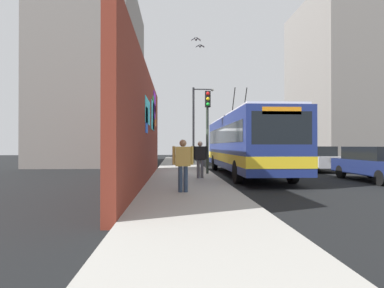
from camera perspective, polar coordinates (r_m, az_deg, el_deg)
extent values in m
plane|color=black|center=(17.30, 3.77, -5.69)|extent=(80.00, 80.00, 0.00)
cube|color=#9E9B93|center=(17.18, -1.56, -5.48)|extent=(48.00, 3.20, 0.15)
cube|color=maroon|center=(13.56, -8.53, 3.07)|extent=(14.76, 0.30, 4.84)
cube|color=orange|center=(18.57, -6.60, 4.29)|extent=(0.85, 0.02, 0.69)
cube|color=#8C19D8|center=(18.01, -6.71, 5.75)|extent=(0.99, 0.02, 0.80)
cube|color=#33D8E5|center=(13.20, -8.00, 5.82)|extent=(2.19, 0.02, 1.02)
cube|color=#8C19D8|center=(17.82, -6.76, 7.50)|extent=(1.59, 0.02, 1.12)
cube|color=blue|center=(12.68, -8.19, 4.29)|extent=(0.91, 0.02, 1.02)
cube|color=#33D8E5|center=(16.28, -7.09, 5.08)|extent=(1.90, 0.02, 1.44)
cube|color=green|center=(16.75, -6.98, 5.53)|extent=(0.97, 0.02, 1.73)
cube|color=gray|center=(30.61, -16.88, 10.97)|extent=(13.42, 7.33, 15.23)
cube|color=black|center=(29.49, -9.89, 5.07)|extent=(11.40, 0.04, 1.10)
cube|color=black|center=(29.96, -9.88, 11.18)|extent=(11.40, 0.04, 1.10)
cube|color=black|center=(30.76, -9.87, 17.03)|extent=(11.40, 0.04, 1.10)
cube|color=gray|center=(40.29, 25.58, 10.11)|extent=(12.49, 9.11, 17.82)
cube|color=black|center=(42.11, 31.07, 3.49)|extent=(10.62, 0.04, 1.10)
cube|color=black|center=(42.44, 31.06, 7.80)|extent=(10.62, 0.04, 1.10)
cube|color=black|center=(43.01, 31.05, 12.03)|extent=(10.62, 0.04, 1.10)
cube|color=black|center=(43.81, 31.03, 16.12)|extent=(10.62, 0.04, 1.10)
cube|color=navy|center=(17.58, 9.59, 0.26)|extent=(11.85, 2.64, 2.69)
cube|color=silver|center=(17.65, 9.58, 4.82)|extent=(11.37, 2.43, 0.12)
cube|color=yellow|center=(17.59, 9.59, -2.34)|extent=(11.87, 2.66, 0.44)
cube|color=black|center=(11.91, 15.89, 2.83)|extent=(0.04, 2.24, 1.21)
cube|color=black|center=(17.59, 9.59, 1.57)|extent=(10.90, 2.67, 0.86)
cube|color=orange|center=(11.97, 15.87, 5.81)|extent=(0.06, 1.45, 0.28)
cylinder|color=black|center=(19.54, 9.43, 6.80)|extent=(1.43, 0.06, 2.00)
cylinder|color=black|center=(19.40, 7.40, 6.85)|extent=(1.43, 0.06, 2.00)
cylinder|color=black|center=(14.33, 17.67, -4.78)|extent=(1.00, 0.28, 1.00)
cylinder|color=black|center=(13.67, 8.21, -5.01)|extent=(1.00, 0.28, 1.00)
cylinder|color=black|center=(21.57, 10.47, -3.30)|extent=(1.00, 0.28, 1.00)
cylinder|color=black|center=(21.14, 4.13, -3.37)|extent=(1.00, 0.28, 1.00)
cube|color=navy|center=(16.55, 30.20, -3.63)|extent=(4.66, 1.76, 0.66)
cube|color=black|center=(16.60, 30.02, -1.44)|extent=(2.80, 1.59, 0.60)
cylinder|color=black|center=(14.86, 30.96, -5.28)|extent=(0.64, 0.22, 0.64)
cylinder|color=black|center=(18.28, 29.59, -4.35)|extent=(0.64, 0.22, 0.64)
cylinder|color=black|center=(17.49, 25.27, -4.55)|extent=(0.64, 0.22, 0.64)
cube|color=#B7B7BC|center=(21.93, 21.32, -2.84)|extent=(4.87, 1.77, 0.66)
cube|color=black|center=(22.00, 21.21, -1.19)|extent=(2.92, 1.59, 0.60)
cylinder|color=black|center=(20.86, 25.13, -3.87)|extent=(0.64, 0.22, 0.64)
cylinder|color=black|center=(20.16, 21.19, -4.00)|extent=(0.64, 0.22, 0.64)
cylinder|color=black|center=(23.74, 21.43, -3.45)|extent=(0.64, 0.22, 0.64)
cylinder|color=black|center=(23.13, 17.89, -3.54)|extent=(0.64, 0.22, 0.64)
cube|color=#C6B793|center=(27.29, 16.28, -2.36)|extent=(4.33, 1.80, 0.66)
cube|color=black|center=(27.36, 16.21, -1.04)|extent=(2.60, 1.62, 0.60)
cylinder|color=black|center=(26.25, 18.97, -3.16)|extent=(0.64, 0.22, 0.64)
cylinder|color=black|center=(25.69, 15.65, -3.22)|extent=(0.64, 0.22, 0.64)
cylinder|color=black|center=(28.92, 16.83, -2.90)|extent=(0.64, 0.22, 0.64)
cylinder|color=black|center=(28.41, 13.79, -2.95)|extent=(0.64, 0.22, 0.64)
cylinder|color=#2D3F59|center=(10.04, -1.16, -6.35)|extent=(0.14, 0.14, 0.82)
cylinder|color=#2D3F59|center=(10.03, -2.12, -6.35)|extent=(0.14, 0.14, 0.82)
cube|color=gold|center=(9.98, -1.64, -2.25)|extent=(0.22, 0.48, 0.62)
cylinder|color=gold|center=(9.99, 0.02, -2.07)|extent=(0.09, 0.09, 0.58)
cylinder|color=gold|center=(9.98, -3.30, -2.07)|extent=(0.09, 0.09, 0.58)
sphere|color=#936B4C|center=(9.98, -1.64, 0.16)|extent=(0.22, 0.22, 0.22)
cylinder|color=#595960|center=(14.43, 1.81, -4.52)|extent=(0.14, 0.14, 0.82)
cylinder|color=#595960|center=(14.42, 1.14, -4.52)|extent=(0.14, 0.14, 0.82)
cube|color=black|center=(14.39, 1.47, -1.66)|extent=(0.22, 0.48, 0.62)
cylinder|color=black|center=(14.41, 2.62, -1.53)|extent=(0.09, 0.09, 0.59)
cylinder|color=black|center=(14.37, 0.32, -1.54)|extent=(0.09, 0.09, 0.59)
sphere|color=tan|center=(14.39, 1.47, 0.02)|extent=(0.22, 0.22, 0.22)
cube|color=black|center=(14.37, 0.04, -2.69)|extent=(0.14, 0.10, 0.24)
cylinder|color=#2D382D|center=(16.72, 2.78, 2.10)|extent=(0.14, 0.14, 4.35)
cube|color=black|center=(16.67, 2.86, 8.08)|extent=(0.20, 0.28, 0.84)
sphere|color=red|center=(16.60, 2.90, 9.09)|extent=(0.18, 0.18, 0.18)
sphere|color=yellow|center=(16.56, 2.90, 8.14)|extent=(0.18, 0.18, 0.18)
sphere|color=green|center=(16.52, 2.90, 7.18)|extent=(0.18, 0.18, 0.18)
cylinder|color=#4C4C51|center=(27.15, 0.28, 3.41)|extent=(0.18, 0.18, 6.49)
cylinder|color=#4C4C51|center=(27.58, 1.99, 9.83)|extent=(0.10, 1.63, 0.10)
ellipsoid|color=silver|center=(27.66, 3.69, 9.70)|extent=(0.44, 0.28, 0.20)
ellipsoid|color=slate|center=(20.19, 1.48, 17.20)|extent=(0.32, 0.14, 0.12)
cube|color=slate|center=(20.21, 1.89, 17.27)|extent=(0.20, 0.26, 0.15)
cube|color=slate|center=(20.19, 1.06, 17.29)|extent=(0.20, 0.26, 0.15)
ellipsoid|color=gray|center=(18.05, 0.74, 18.34)|extent=(0.32, 0.14, 0.12)
cube|color=gray|center=(18.07, 1.20, 18.42)|extent=(0.20, 0.24, 0.17)
cube|color=gray|center=(18.05, 0.27, 18.44)|extent=(0.20, 0.24, 0.17)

